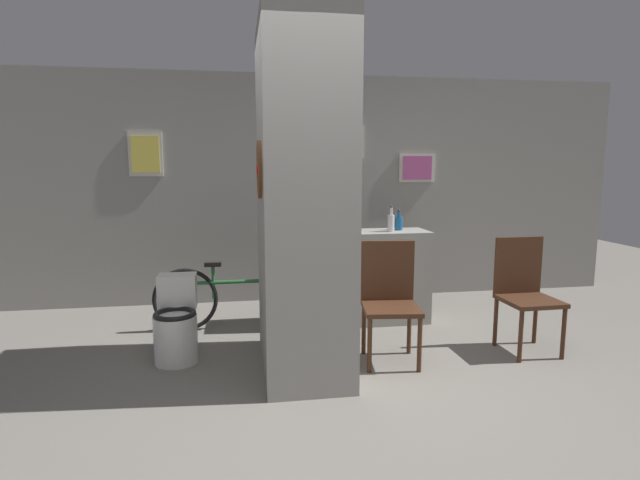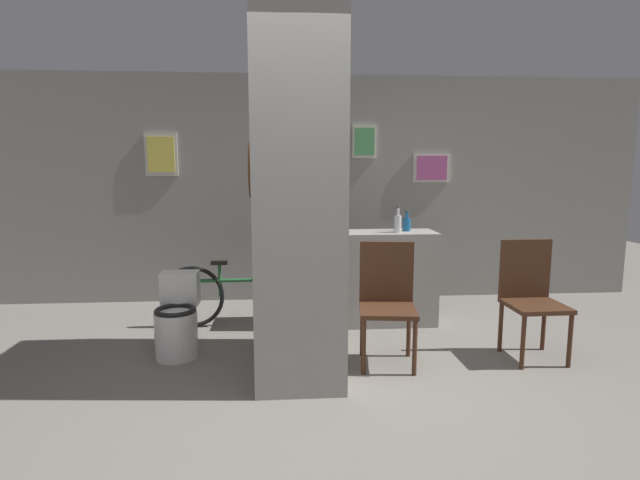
{
  "view_description": "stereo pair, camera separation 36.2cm",
  "coord_description": "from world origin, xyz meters",
  "px_view_note": "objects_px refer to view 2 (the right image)",
  "views": [
    {
      "loc": [
        -0.61,
        -3.16,
        1.58
      ],
      "look_at": [
        0.07,
        0.98,
        0.95
      ],
      "focal_mm": 28.0,
      "sensor_mm": 36.0,
      "label": 1
    },
    {
      "loc": [
        -0.25,
        -3.2,
        1.58
      ],
      "look_at": [
        0.07,
        0.98,
        0.95
      ],
      "focal_mm": 28.0,
      "sensor_mm": 36.0,
      "label": 2
    }
  ],
  "objects_px": {
    "chair_near_pillar": "(387,298)",
    "chair_by_doorway": "(531,294)",
    "bicycle": "(248,294)",
    "bottle_tall": "(398,223)",
    "toilet": "(177,321)"
  },
  "relations": [
    {
      "from": "chair_near_pillar",
      "to": "chair_by_doorway",
      "type": "distance_m",
      "value": 1.21
    },
    {
      "from": "bicycle",
      "to": "bottle_tall",
      "type": "distance_m",
      "value": 1.63
    },
    {
      "from": "toilet",
      "to": "chair_near_pillar",
      "type": "height_order",
      "value": "chair_near_pillar"
    },
    {
      "from": "toilet",
      "to": "bottle_tall",
      "type": "relative_size",
      "value": 2.59
    },
    {
      "from": "toilet",
      "to": "bottle_tall",
      "type": "xyz_separation_m",
      "value": [
        2.01,
        0.68,
        0.73
      ]
    },
    {
      "from": "bottle_tall",
      "to": "bicycle",
      "type": "bearing_deg",
      "value": 178.17
    },
    {
      "from": "chair_near_pillar",
      "to": "chair_by_doorway",
      "type": "xyz_separation_m",
      "value": [
        1.21,
        0.03,
        0.0
      ]
    },
    {
      "from": "toilet",
      "to": "chair_by_doorway",
      "type": "distance_m",
      "value": 2.95
    },
    {
      "from": "chair_near_pillar",
      "to": "bicycle",
      "type": "xyz_separation_m",
      "value": [
        -1.18,
        0.99,
        -0.21
      ]
    },
    {
      "from": "chair_near_pillar",
      "to": "bicycle",
      "type": "relative_size",
      "value": 0.57
    },
    {
      "from": "bicycle",
      "to": "bottle_tall",
      "type": "relative_size",
      "value": 6.46
    },
    {
      "from": "bicycle",
      "to": "bottle_tall",
      "type": "xyz_separation_m",
      "value": [
        1.47,
        -0.05,
        0.7
      ]
    },
    {
      "from": "bottle_tall",
      "to": "chair_by_doorway",
      "type": "bearing_deg",
      "value": -44.74
    },
    {
      "from": "chair_by_doorway",
      "to": "bicycle",
      "type": "xyz_separation_m",
      "value": [
        -2.39,
        0.96,
        -0.21
      ]
    },
    {
      "from": "toilet",
      "to": "bottle_tall",
      "type": "bearing_deg",
      "value": 18.64
    }
  ]
}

